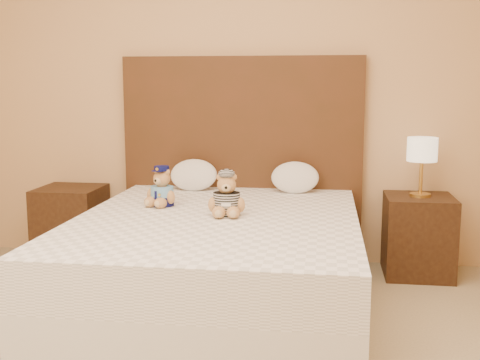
{
  "coord_description": "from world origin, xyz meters",
  "views": [
    {
      "loc": [
        0.61,
        -2.13,
        1.3
      ],
      "look_at": [
        0.1,
        1.45,
        0.72
      ],
      "focal_mm": 45.0,
      "sensor_mm": 36.0,
      "label": 1
    }
  ],
  "objects_px": {
    "bed": "(218,262)",
    "nightstand_right": "(418,236)",
    "pillow_left": "(194,173)",
    "teddy_police": "(162,186)",
    "nightstand_left": "(71,224)",
    "teddy_prisoner": "(227,194)",
    "pillow_right": "(295,176)",
    "lamp": "(422,153)"
  },
  "relations": [
    {
      "from": "lamp",
      "to": "pillow_left",
      "type": "bearing_deg",
      "value": 178.91
    },
    {
      "from": "nightstand_right",
      "to": "pillow_left",
      "type": "height_order",
      "value": "pillow_left"
    },
    {
      "from": "bed",
      "to": "nightstand_left",
      "type": "distance_m",
      "value": 1.48
    },
    {
      "from": "teddy_prisoner",
      "to": "pillow_left",
      "type": "height_order",
      "value": "teddy_prisoner"
    },
    {
      "from": "teddy_police",
      "to": "pillow_right",
      "type": "relative_size",
      "value": 0.75
    },
    {
      "from": "teddy_police",
      "to": "teddy_prisoner",
      "type": "relative_size",
      "value": 0.99
    },
    {
      "from": "pillow_left",
      "to": "teddy_police",
      "type": "bearing_deg",
      "value": -96.91
    },
    {
      "from": "nightstand_right",
      "to": "teddy_prisoner",
      "type": "relative_size",
      "value": 2.19
    },
    {
      "from": "bed",
      "to": "teddy_police",
      "type": "height_order",
      "value": "teddy_police"
    },
    {
      "from": "teddy_police",
      "to": "pillow_left",
      "type": "bearing_deg",
      "value": 104.36
    },
    {
      "from": "lamp",
      "to": "bed",
      "type": "bearing_deg",
      "value": -147.38
    },
    {
      "from": "nightstand_left",
      "to": "pillow_right",
      "type": "distance_m",
      "value": 1.7
    },
    {
      "from": "bed",
      "to": "teddy_prisoner",
      "type": "distance_m",
      "value": 0.4
    },
    {
      "from": "lamp",
      "to": "nightstand_right",
      "type": "bearing_deg",
      "value": 0.0
    },
    {
      "from": "bed",
      "to": "pillow_right",
      "type": "relative_size",
      "value": 6.03
    },
    {
      "from": "lamp",
      "to": "nightstand_left",
      "type": "bearing_deg",
      "value": 180.0
    },
    {
      "from": "teddy_prisoner",
      "to": "pillow_left",
      "type": "bearing_deg",
      "value": 108.37
    },
    {
      "from": "teddy_prisoner",
      "to": "pillow_left",
      "type": "relative_size",
      "value": 0.74
    },
    {
      "from": "bed",
      "to": "teddy_prisoner",
      "type": "relative_size",
      "value": 7.97
    },
    {
      "from": "nightstand_left",
      "to": "teddy_prisoner",
      "type": "xyz_separation_m",
      "value": [
        1.3,
        -0.78,
        0.4
      ]
    },
    {
      "from": "pillow_left",
      "to": "pillow_right",
      "type": "height_order",
      "value": "pillow_left"
    },
    {
      "from": "bed",
      "to": "pillow_left",
      "type": "bearing_deg",
      "value": 111.2
    },
    {
      "from": "nightstand_right",
      "to": "teddy_police",
      "type": "relative_size",
      "value": 2.22
    },
    {
      "from": "lamp",
      "to": "pillow_left",
      "type": "distance_m",
      "value": 1.58
    },
    {
      "from": "bed",
      "to": "teddy_police",
      "type": "bearing_deg",
      "value": 148.28
    },
    {
      "from": "bed",
      "to": "nightstand_right",
      "type": "distance_m",
      "value": 1.48
    },
    {
      "from": "teddy_police",
      "to": "bed",
      "type": "bearing_deg",
      "value": -10.46
    },
    {
      "from": "lamp",
      "to": "teddy_prisoner",
      "type": "xyz_separation_m",
      "value": [
        -1.2,
        -0.78,
        -0.17
      ]
    },
    {
      "from": "lamp",
      "to": "teddy_police",
      "type": "height_order",
      "value": "lamp"
    },
    {
      "from": "bed",
      "to": "nightstand_left",
      "type": "bearing_deg",
      "value": 147.38
    },
    {
      "from": "teddy_police",
      "to": "teddy_prisoner",
      "type": "bearing_deg",
      "value": -5.45
    },
    {
      "from": "lamp",
      "to": "pillow_right",
      "type": "relative_size",
      "value": 1.21
    },
    {
      "from": "nightstand_left",
      "to": "nightstand_right",
      "type": "relative_size",
      "value": 1.0
    },
    {
      "from": "nightstand_right",
      "to": "pillow_left",
      "type": "distance_m",
      "value": 1.62
    },
    {
      "from": "teddy_police",
      "to": "pillow_left",
      "type": "distance_m",
      "value": 0.59
    },
    {
      "from": "bed",
      "to": "lamp",
      "type": "distance_m",
      "value": 1.59
    },
    {
      "from": "nightstand_left",
      "to": "pillow_left",
      "type": "bearing_deg",
      "value": 1.85
    },
    {
      "from": "lamp",
      "to": "pillow_right",
      "type": "bearing_deg",
      "value": 177.97
    },
    {
      "from": "nightstand_right",
      "to": "lamp",
      "type": "height_order",
      "value": "lamp"
    },
    {
      "from": "nightstand_right",
      "to": "pillow_right",
      "type": "height_order",
      "value": "pillow_right"
    },
    {
      "from": "bed",
      "to": "pillow_left",
      "type": "relative_size",
      "value": 5.91
    },
    {
      "from": "nightstand_right",
      "to": "teddy_prisoner",
      "type": "bearing_deg",
      "value": -146.92
    }
  ]
}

